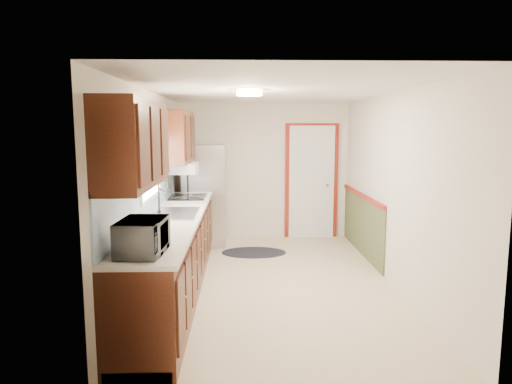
{
  "coord_description": "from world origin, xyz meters",
  "views": [
    {
      "loc": [
        -0.39,
        -5.59,
        1.96
      ],
      "look_at": [
        -0.21,
        0.15,
        1.15
      ],
      "focal_mm": 32.0,
      "sensor_mm": 36.0,
      "label": 1
    }
  ],
  "objects": [
    {
      "name": "microwave",
      "position": [
        -1.2,
        -1.95,
        1.11
      ],
      "size": [
        0.31,
        0.53,
        0.35
      ],
      "primitive_type": "imported",
      "rotation": [
        0.0,
        0.0,
        1.52
      ],
      "color": "white",
      "rests_on": "kitchen_run"
    },
    {
      "name": "rug",
      "position": [
        -0.21,
        1.42,
        0.01
      ],
      "size": [
        1.03,
        0.68,
        0.01
      ],
      "primitive_type": "ellipsoid",
      "rotation": [
        0.0,
        0.0,
        -0.03
      ],
      "color": "black",
      "rests_on": "ground"
    },
    {
      "name": "refrigerator",
      "position": [
        -1.02,
        2.02,
        0.84
      ],
      "size": [
        0.72,
        0.72,
        1.69
      ],
      "rotation": [
        0.0,
        0.0,
        0.02
      ],
      "color": "#B7B7BC",
      "rests_on": "ground"
    },
    {
      "name": "ceiling_fixture",
      "position": [
        -0.3,
        -0.2,
        2.36
      ],
      "size": [
        0.3,
        0.3,
        0.06
      ],
      "primitive_type": "cylinder",
      "color": "#FFD88C",
      "rests_on": "room_shell"
    },
    {
      "name": "kitchen_run",
      "position": [
        -1.24,
        -0.29,
        0.81
      ],
      "size": [
        0.63,
        4.0,
        2.2
      ],
      "color": "#3A180D",
      "rests_on": "ground"
    },
    {
      "name": "room_shell",
      "position": [
        0.0,
        0.0,
        1.2
      ],
      "size": [
        3.2,
        5.2,
        2.52
      ],
      "color": "beige",
      "rests_on": "ground"
    },
    {
      "name": "cooktop",
      "position": [
        -1.19,
        1.09,
        0.95
      ],
      "size": [
        0.52,
        0.62,
        0.02
      ],
      "primitive_type": "cube",
      "color": "black",
      "rests_on": "kitchen_run"
    },
    {
      "name": "back_wall_trim",
      "position": [
        0.99,
        2.21,
        0.89
      ],
      "size": [
        1.12,
        2.3,
        2.08
      ],
      "color": "maroon",
      "rests_on": "ground"
    }
  ]
}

